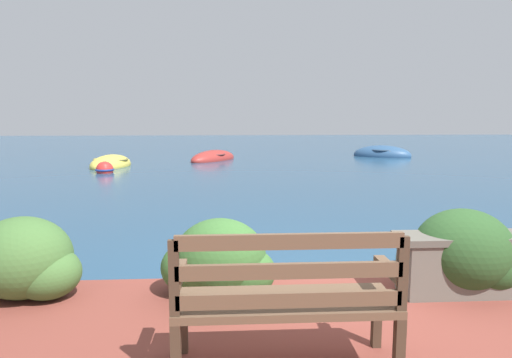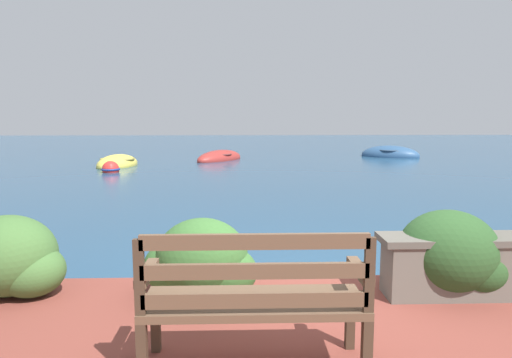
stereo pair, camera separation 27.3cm
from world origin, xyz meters
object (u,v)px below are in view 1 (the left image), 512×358
Objects in this scene: rowboat_nearest at (111,165)px; rowboat_mid at (213,159)px; rowboat_far at (382,155)px; mooring_buoy at (105,170)px; park_bench at (286,297)px.

rowboat_mid is at bearing -50.62° from rowboat_nearest.
rowboat_far is 12.18m from mooring_buoy.
rowboat_mid is (-0.99, 16.23, -0.64)m from park_bench.
mooring_buoy is (0.26, -1.82, 0.03)m from rowboat_nearest.
rowboat_mid reaches higher than mooring_buoy.
mooring_buoy is at bearing -125.35° from rowboat_far.
rowboat_far is at bearing 74.89° from park_bench.
rowboat_far is at bearing 133.96° from rowboat_mid.
rowboat_far is (11.23, 3.49, 0.01)m from rowboat_nearest.
rowboat_nearest is 0.88× the size of rowboat_far.
rowboat_nearest is 11.76m from rowboat_far.
rowboat_far is at bearing -64.02° from rowboat_nearest.
rowboat_nearest is 0.88× the size of rowboat_mid.
rowboat_mid is 5.21m from mooring_buoy.
rowboat_far is at bearing 25.85° from mooring_buoy.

